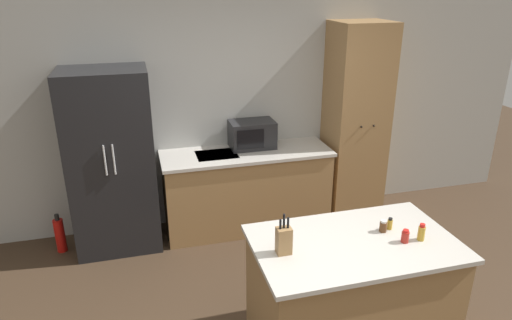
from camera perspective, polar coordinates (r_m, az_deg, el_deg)
name	(u,v)px	position (r m, az deg, el deg)	size (l,w,h in m)	color
wall_back	(239,110)	(5.19, -2.15, 6.28)	(7.20, 0.06, 2.60)	#B2B2AD
refrigerator	(112,162)	(4.86, -17.55, -0.26)	(0.84, 0.66, 1.89)	black
back_counter	(247,189)	(5.18, -1.19, -3.68)	(1.87, 0.65, 0.92)	#9E7547
pantry_cabinet	(355,123)	(5.40, 12.31, 4.56)	(0.63, 0.57, 2.26)	#9E7547
kitchen_island	(350,293)	(3.67, 11.68, -15.95)	(1.48, 0.90, 0.91)	#9E7547
microwave	(252,134)	(5.08, -0.49, 3.22)	(0.50, 0.33, 0.30)	#232326
knife_block	(284,240)	(3.17, 3.48, -9.93)	(0.10, 0.08, 0.30)	#9E7547
spice_bottle_tall_dark	(405,236)	(3.48, 18.15, -9.06)	(0.05, 0.05, 0.10)	#B2281E
spice_bottle_short_red	(421,233)	(3.54, 19.97, -8.52)	(0.05, 0.05, 0.13)	gold
spice_bottle_amber_oil	(383,226)	(3.57, 15.61, -8.00)	(0.06, 0.06, 0.09)	#563319
spice_bottle_green_herb	(390,224)	(3.62, 16.39, -7.67)	(0.04, 0.04, 0.09)	gold
fire_extinguisher	(60,235)	(5.24, -23.30, -8.59)	(0.10, 0.10, 0.43)	red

